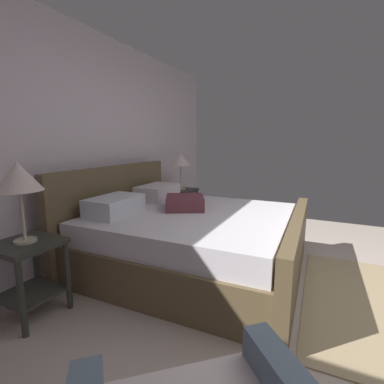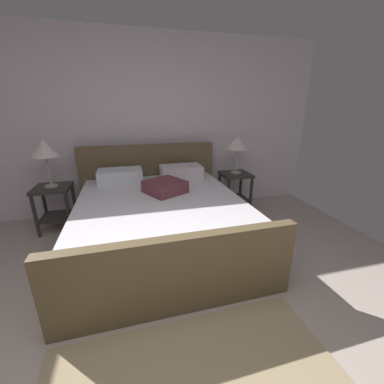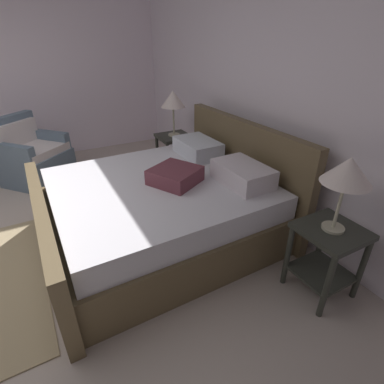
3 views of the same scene
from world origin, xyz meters
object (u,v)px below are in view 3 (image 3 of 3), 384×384
Objects in this scene: nightstand_right at (327,250)px; armchair at (33,158)px; table_lamp_right at (348,172)px; table_lamp_left at (173,100)px; nightstand_left at (174,149)px; bed at (164,206)px.

armchair reaches higher than nightstand_right.
table_lamp_right is 0.93× the size of table_lamp_left.
armchair reaches higher than nightstand_left.
nightstand_left is 0.68m from table_lamp_left.
table_lamp_right is at bearing 29.31° from armchair.
nightstand_right is 2.58m from nightstand_left.
bed is 3.61× the size of table_lamp_left.
nightstand_right is 0.65m from table_lamp_right.
table_lamp_left is at bearing 90.00° from nightstand_left.
nightstand_left is at bearing 67.66° from armchair.
bed is at bearing -29.63° from nightstand_left.
table_lamp_right is 0.93× the size of nightstand_left.
nightstand_left is (-2.58, -0.06, -0.65)m from table_lamp_right.
nightstand_right is at bearing 31.53° from bed.
table_lamp_right is 2.66m from nightstand_left.
nightstand_left is (-2.58, -0.06, 0.00)m from nightstand_right.
table_lamp_left is (-1.29, 0.73, 0.74)m from bed.
table_lamp_left is at bearing -178.71° from nightstand_right.
table_lamp_left is (-2.58, -0.06, 0.68)m from nightstand_right.
table_lamp_right reaches higher than armchair.
table_lamp_left is (0.00, 0.00, 0.68)m from nightstand_left.
nightstand_right is 2.67m from table_lamp_left.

